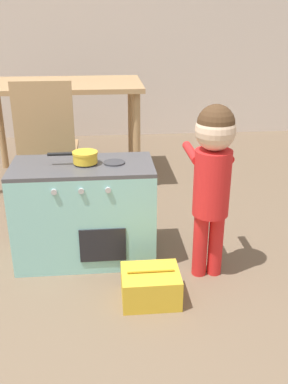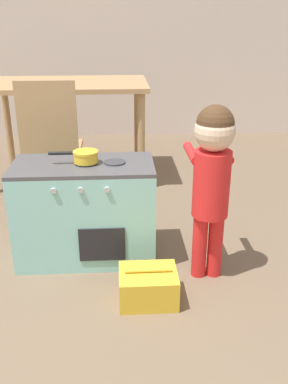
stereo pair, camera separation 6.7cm
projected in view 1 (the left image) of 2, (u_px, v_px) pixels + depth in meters
The scene contains 7 objects.
wall_back at pixel (79, 9), 4.28m from camera, with size 10.00×0.06×2.60m.
play_kitchen at pixel (85, 212), 2.30m from camera, with size 0.74×0.38×0.55m.
toy_pot at pixel (84, 156), 2.18m from camera, with size 0.25×0.13×0.06m.
child_figure at pixel (213, 167), 2.03m from camera, with size 0.20×0.35×0.89m.
toy_basket at pixel (151, 286), 2.01m from camera, with size 0.27×0.22×0.17m.
dining_table at pixel (61, 96), 3.30m from camera, with size 1.24×0.73×0.77m.
dining_chair_near at pixel (48, 145), 2.77m from camera, with size 0.36×0.36×0.89m.
Camera 1 is at (0.22, -1.09, 1.26)m, focal length 40.00 mm.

